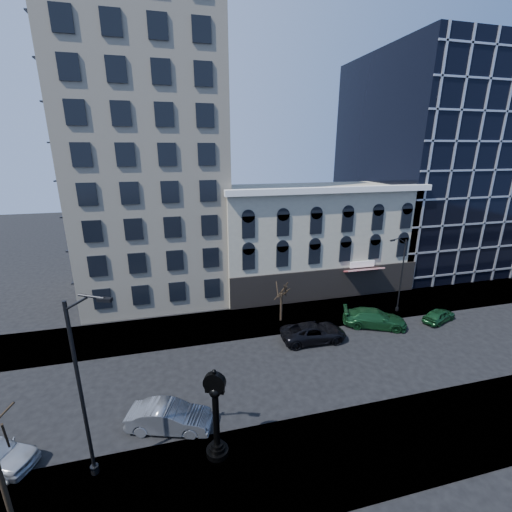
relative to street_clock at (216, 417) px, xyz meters
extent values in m
plane|color=black|center=(2.86, 6.42, -2.56)|extent=(160.00, 160.00, 0.00)
cube|color=#99958B|center=(2.86, 14.42, -2.50)|extent=(160.00, 6.00, 0.12)
cube|color=#99958B|center=(2.86, -1.58, -2.50)|extent=(160.00, 6.00, 0.12)
cube|color=beige|center=(-3.14, 25.42, 16.44)|extent=(15.00, 15.00, 38.00)
cube|color=#ACA58D|center=(14.86, 22.42, 3.44)|extent=(22.00, 10.00, 12.00)
cube|color=white|center=(14.86, 17.22, 9.64)|extent=(22.60, 0.80, 0.60)
cube|color=black|center=(14.86, 17.37, -0.76)|extent=(22.00, 0.30, 3.60)
cube|color=maroon|center=(18.86, 16.82, 0.84)|extent=(4.50, 1.18, 0.55)
cube|color=black|center=(34.86, 27.42, 11.44)|extent=(20.00, 20.00, 28.00)
cylinder|color=black|center=(0.00, 0.00, -2.28)|extent=(1.23, 1.23, 0.33)
cylinder|color=black|center=(0.00, 0.00, -2.00)|extent=(0.89, 0.89, 0.22)
cylinder|color=black|center=(0.00, 0.00, -1.80)|extent=(0.67, 0.67, 0.18)
cylinder|color=black|center=(0.00, 0.00, -0.10)|extent=(0.36, 0.36, 3.23)
sphere|color=black|center=(0.00, 0.00, 1.62)|extent=(0.62, 0.62, 0.62)
cube|color=black|center=(0.00, 0.00, 1.74)|extent=(1.01, 0.64, 0.28)
cylinder|color=black|center=(0.00, 0.00, 2.18)|extent=(1.20, 0.80, 1.16)
cylinder|color=white|center=(0.00, -0.19, 2.18)|extent=(0.90, 0.42, 0.98)
cylinder|color=white|center=(0.00, 0.19, 2.18)|extent=(0.90, 0.42, 0.98)
sphere|color=black|center=(0.00, 0.00, 2.85)|extent=(0.22, 0.22, 0.22)
cylinder|color=black|center=(-6.31, 0.42, 2.42)|extent=(0.18, 0.18, 9.72)
cylinder|color=black|center=(-6.31, 0.42, -2.22)|extent=(0.41, 0.41, 0.45)
cube|color=black|center=(-4.31, -0.36, 7.45)|extent=(0.67, 0.46, 0.16)
cylinder|color=black|center=(20.58, 12.78, 1.37)|extent=(0.14, 0.14, 7.63)
cylinder|color=black|center=(20.58, 12.78, -2.27)|extent=(0.32, 0.32, 0.35)
cube|color=black|center=(18.93, 12.42, 5.32)|extent=(0.52, 0.29, 0.12)
cylinder|color=black|center=(-9.57, -1.05, -0.51)|extent=(0.23, 0.23, 3.87)
cylinder|color=black|center=(8.25, 13.83, -1.02)|extent=(0.23, 0.23, 2.84)
imported|color=#595B60|center=(-2.48, 2.62, -1.74)|extent=(5.28, 3.20, 1.64)
imported|color=black|center=(9.88, 9.74, -1.77)|extent=(5.81, 2.83, 1.59)
imported|color=#143F1E|center=(16.53, 10.67, -1.72)|extent=(6.26, 4.55, 1.68)
imported|color=#143F1E|center=(23.19, 9.94, -1.91)|extent=(4.14, 2.75, 1.31)
camera|label=1|loc=(-1.60, -14.78, 13.55)|focal=24.00mm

